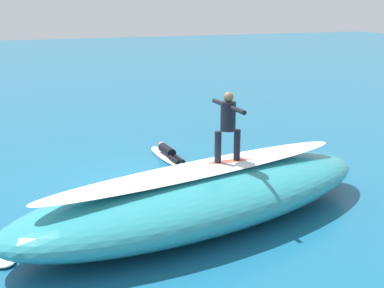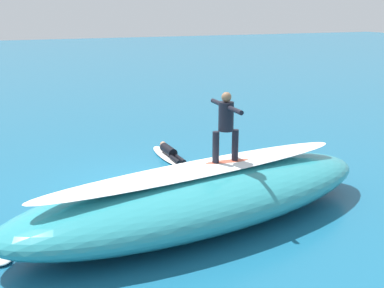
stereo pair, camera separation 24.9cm
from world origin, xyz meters
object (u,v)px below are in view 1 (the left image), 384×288
object	(u,v)px
surfboard_paddling	(167,156)
surfboard_riding	(227,163)
surfer_paddling	(169,152)
surfer_riding	(228,121)

from	to	relation	value
surfboard_paddling	surfboard_riding	bearing A→B (deg)	174.85
surfboard_riding	surfer_paddling	size ratio (longest dim) A/B	1.19
surfer_riding	surfer_paddling	xyz separation A→B (m)	(-0.32, -4.33, -1.86)
surfer_riding	surfer_paddling	size ratio (longest dim) A/B	0.92
surfboard_riding	surfer_riding	size ratio (longest dim) A/B	1.29
surfboard_paddling	surfer_paddling	bearing A→B (deg)	180.00
surfer_riding	surfboard_paddling	xyz separation A→B (m)	(-0.32, -4.45, -2.03)
surfboard_riding	surfer_paddling	xyz separation A→B (m)	(-0.32, -4.33, -0.96)
surfboard_riding	surfboard_paddling	distance (m)	4.60
surfer_riding	surfer_paddling	bearing A→B (deg)	-92.98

